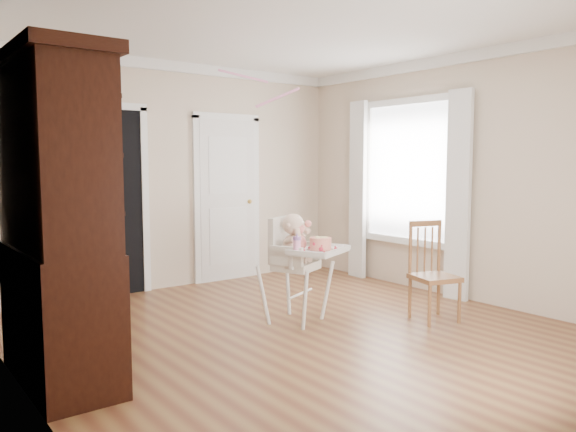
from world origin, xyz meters
TOP-DOWN VIEW (x-y plane):
  - floor at (0.00, 0.00)m, footprint 5.00×5.00m
  - ceiling at (0.00, 0.00)m, footprint 5.00×5.00m
  - wall_back at (0.00, 2.50)m, footprint 4.50×0.00m
  - wall_left at (-2.25, 0.00)m, footprint 0.00×5.00m
  - wall_right at (2.25, 0.00)m, footprint 0.00×5.00m
  - crown_molding at (0.00, 0.00)m, footprint 4.50×5.00m
  - doorway at (-0.90, 2.48)m, footprint 1.06×0.05m
  - closet_door at (0.70, 2.48)m, footprint 0.96×0.09m
  - window_right at (2.18, 0.80)m, footprint 0.13×1.84m
  - high_chair at (0.20, 0.40)m, footprint 0.81×0.89m
  - baby at (0.19, 0.42)m, footprint 0.35×0.27m
  - cake at (0.30, 0.17)m, footprint 0.26×0.26m
  - sippy_cup at (0.07, 0.22)m, footprint 0.07×0.07m
  - china_cabinet at (-1.99, 0.25)m, footprint 0.59×1.33m
  - dining_chair at (1.29, -0.34)m, footprint 0.48×0.48m
  - streamer at (-0.16, 0.75)m, footprint 0.31×0.41m

SIDE VIEW (x-z plane):
  - floor at x=0.00m, z-range 0.00..0.00m
  - dining_chair at x=1.29m, z-range -0.03..0.92m
  - high_chair at x=0.20m, z-range 0.12..1.14m
  - cake at x=0.30m, z-range 0.71..0.83m
  - sippy_cup at x=0.07m, z-range 0.69..0.87m
  - baby at x=0.19m, z-range 0.55..1.03m
  - closet_door at x=0.70m, z-range -0.04..2.09m
  - doorway at x=-0.90m, z-range 0.00..2.22m
  - china_cabinet at x=-1.99m, z-range 0.00..2.25m
  - window_right at x=2.18m, z-range 0.14..2.44m
  - wall_back at x=0.00m, z-range -0.90..3.60m
  - wall_left at x=-2.25m, z-range -1.15..3.85m
  - wall_right at x=2.25m, z-range -1.15..3.85m
  - streamer at x=-0.16m, z-range 2.24..2.39m
  - crown_molding at x=0.00m, z-range 2.58..2.70m
  - ceiling at x=0.00m, z-range 2.70..2.70m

